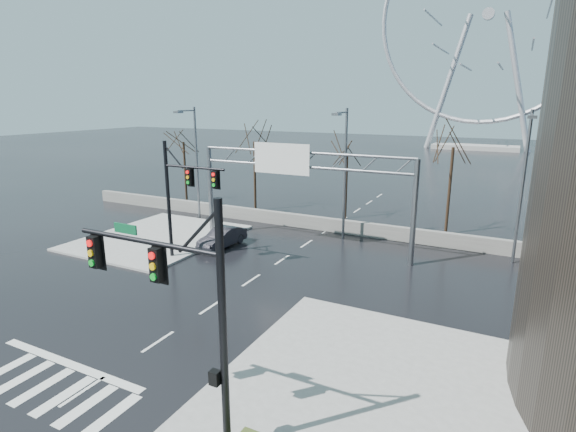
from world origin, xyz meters
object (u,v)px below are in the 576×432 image
Objects in this scene: signal_mast_far at (181,190)px; ferris_wheel at (488,24)px; car at (222,237)px; signal_mast_near at (183,298)px; sign_gantry at (296,178)px.

ferris_wheel is (10.87, 86.04, 21.30)m from signal_mast_far.
ferris_wheel is 86.87m from car.
signal_mast_near is 1.87× the size of car.
ferris_wheel reaches higher than car.
sign_gantry is at bearing 106.19° from signal_mast_near.
car is (-10.44, 16.61, -4.17)m from signal_mast_near.
signal_mast_far reaches higher than sign_gantry.
signal_mast_near is 0.49× the size of sign_gantry.
ferris_wheel reaches higher than signal_mast_near.
ferris_wheel is at bearing 82.80° from signal_mast_far.
signal_mast_far is 0.16× the size of ferris_wheel.
car is at bearing 122.14° from signal_mast_near.
sign_gantry reaches higher than car.
signal_mast_far is at bearing -97.20° from ferris_wheel.
signal_mast_far is 8.14m from sign_gantry.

